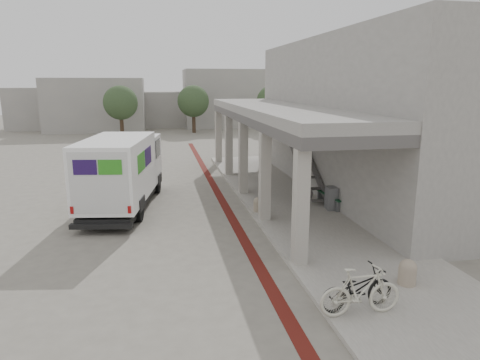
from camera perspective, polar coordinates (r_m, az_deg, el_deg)
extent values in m
plane|color=slate|center=(15.06, -4.12, -6.66)|extent=(120.00, 120.00, 0.00)
cube|color=#551611|center=(17.07, -1.57, -4.24)|extent=(0.35, 40.00, 0.01)
cube|color=gray|center=(15.97, 10.35, -5.46)|extent=(4.40, 28.00, 0.12)
cube|color=gray|center=(20.70, 14.99, 8.21)|extent=(4.30, 17.00, 7.00)
cube|color=#53504E|center=(19.38, 4.84, 8.30)|extent=(3.40, 16.90, 0.35)
cube|color=gray|center=(19.36, 4.86, 9.34)|extent=(3.40, 16.90, 0.35)
cube|color=gray|center=(48.58, -18.63, 9.50)|extent=(10.00, 6.00, 5.50)
cube|color=gray|center=(52.20, -10.27, 9.32)|extent=(8.00, 6.00, 4.00)
cube|color=gray|center=(50.71, -2.22, 10.83)|extent=(9.00, 6.00, 6.50)
cube|color=gray|center=(52.66, -24.71, 8.67)|extent=(7.00, 5.00, 4.50)
cylinder|color=#38281C|center=(42.42, -15.49, 7.21)|extent=(0.36, 0.36, 2.40)
sphere|color=#2C3E24|center=(42.28, -15.65, 9.90)|extent=(3.20, 3.20, 3.20)
cylinder|color=#38281C|center=(44.42, -6.18, 7.83)|extent=(0.36, 0.36, 2.40)
sphere|color=#2C3E24|center=(44.29, -6.24, 10.41)|extent=(3.20, 3.20, 3.20)
cylinder|color=#38281C|center=(44.80, 4.28, 7.91)|extent=(0.36, 0.36, 2.40)
sphere|color=#2C3E24|center=(44.68, 4.32, 10.47)|extent=(3.20, 3.20, 3.20)
cube|color=black|center=(18.17, -15.18, -2.46)|extent=(2.90, 6.59, 0.27)
cube|color=white|center=(17.08, -16.08, 1.39)|extent=(2.91, 5.02, 2.36)
cube|color=white|center=(20.11, -13.88, 2.78)|extent=(2.43, 2.05, 2.09)
cube|color=white|center=(21.17, -13.24, 1.18)|extent=(2.06, 0.86, 0.73)
cube|color=black|center=(20.74, -13.54, 4.50)|extent=(2.05, 0.76, 0.95)
cube|color=black|center=(15.16, -18.01, -5.87)|extent=(2.10, 0.56, 0.16)
cube|color=#25104A|center=(17.92, -19.07, 3.03)|extent=(0.22, 1.26, 0.68)
cube|color=#2E8E1F|center=(16.64, -20.44, 2.22)|extent=(0.22, 1.26, 0.68)
cube|color=#25104A|center=(14.85, -19.99, 1.59)|extent=(0.77, 0.15, 0.50)
cube|color=#2E8E1F|center=(14.61, -16.94, 1.64)|extent=(0.77, 0.15, 0.50)
cylinder|color=black|center=(20.62, -16.27, -0.60)|extent=(0.38, 0.85, 0.82)
cylinder|color=black|center=(20.22, -11.03, -0.58)|extent=(0.38, 0.85, 0.82)
cylinder|color=black|center=(16.74, -19.80, -3.92)|extent=(0.38, 0.85, 0.82)
cylinder|color=black|center=(16.24, -13.38, -4.00)|extent=(0.38, 0.85, 0.82)
cube|color=slate|center=(17.09, 13.33, -3.42)|extent=(0.43, 0.12, 0.43)
cube|color=slate|center=(18.53, 10.91, -2.04)|extent=(0.43, 0.12, 0.43)
cube|color=#133920|center=(17.68, 11.65, -2.01)|extent=(0.26, 2.02, 0.05)
cube|color=#133920|center=(17.75, 12.11, -1.97)|extent=(0.26, 2.02, 0.05)
cube|color=#133920|center=(17.82, 12.56, -1.94)|extent=(0.26, 2.02, 0.05)
cylinder|color=gray|center=(11.63, 21.39, -11.82)|extent=(0.44, 0.44, 0.44)
sphere|color=gray|center=(11.54, 21.48, -10.83)|extent=(0.44, 0.44, 0.44)
cylinder|color=gray|center=(16.70, 2.44, -3.55)|extent=(0.38, 0.38, 0.38)
sphere|color=gray|center=(16.65, 2.45, -2.92)|extent=(0.38, 0.38, 0.38)
cube|color=slate|center=(17.26, 12.09, -2.39)|extent=(0.46, 0.58, 0.90)
imported|color=black|center=(10.05, 15.31, -13.77)|extent=(1.87, 0.88, 0.95)
imported|color=beige|center=(9.77, 15.80, -14.09)|extent=(1.84, 0.52, 1.10)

